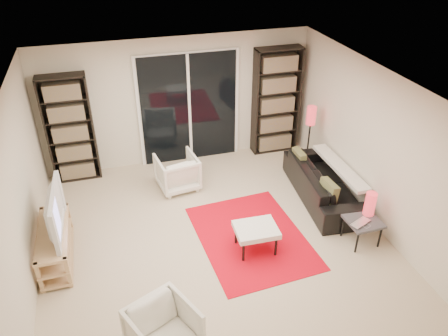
{
  "coord_description": "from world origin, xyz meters",
  "views": [
    {
      "loc": [
        -1.29,
        -4.98,
        4.34
      ],
      "look_at": [
        0.25,
        0.3,
        1.0
      ],
      "focal_mm": 35.0,
      "sensor_mm": 36.0,
      "label": 1
    }
  ],
  "objects_px": {
    "sofa": "(323,183)",
    "floor_lamp": "(310,123)",
    "bookshelf_right": "(276,101)",
    "side_table": "(363,222)",
    "armchair_back": "(177,172)",
    "bookshelf_left": "(70,129)",
    "armchair_front": "(164,332)",
    "tv_stand": "(55,244)",
    "ottoman": "(256,230)"
  },
  "relations": [
    {
      "from": "side_table",
      "to": "floor_lamp",
      "type": "bearing_deg",
      "value": 85.91
    },
    {
      "from": "armchair_back",
      "to": "side_table",
      "type": "bearing_deg",
      "value": 128.43
    },
    {
      "from": "bookshelf_left",
      "to": "bookshelf_right",
      "type": "relative_size",
      "value": 0.93
    },
    {
      "from": "bookshelf_left",
      "to": "sofa",
      "type": "relative_size",
      "value": 0.97
    },
    {
      "from": "bookshelf_left",
      "to": "tv_stand",
      "type": "bearing_deg",
      "value": -97.83
    },
    {
      "from": "sofa",
      "to": "armchair_front",
      "type": "xyz_separation_m",
      "value": [
        -3.1,
        -2.25,
        0.02
      ]
    },
    {
      "from": "side_table",
      "to": "armchair_back",
      "type": "bearing_deg",
      "value": 136.57
    },
    {
      "from": "ottoman",
      "to": "side_table",
      "type": "xyz_separation_m",
      "value": [
        1.56,
        -0.27,
        0.01
      ]
    },
    {
      "from": "tv_stand",
      "to": "side_table",
      "type": "xyz_separation_m",
      "value": [
        4.32,
        -0.87,
        0.09
      ]
    },
    {
      "from": "bookshelf_left",
      "to": "side_table",
      "type": "distance_m",
      "value": 5.08
    },
    {
      "from": "bookshelf_right",
      "to": "ottoman",
      "type": "xyz_separation_m",
      "value": [
        -1.39,
        -2.78,
        -0.7
      ]
    },
    {
      "from": "sofa",
      "to": "armchair_back",
      "type": "bearing_deg",
      "value": 72.1
    },
    {
      "from": "tv_stand",
      "to": "armchair_front",
      "type": "height_order",
      "value": "armchair_front"
    },
    {
      "from": "bookshelf_left",
      "to": "floor_lamp",
      "type": "height_order",
      "value": "bookshelf_left"
    },
    {
      "from": "bookshelf_right",
      "to": "floor_lamp",
      "type": "xyz_separation_m",
      "value": [
        0.33,
        -0.86,
        -0.11
      ]
    },
    {
      "from": "armchair_back",
      "to": "bookshelf_right",
      "type": "bearing_deg",
      "value": -166.69
    },
    {
      "from": "bookshelf_right",
      "to": "tv_stand",
      "type": "xyz_separation_m",
      "value": [
        -4.15,
        -2.19,
        -0.79
      ]
    },
    {
      "from": "sofa",
      "to": "floor_lamp",
      "type": "bearing_deg",
      "value": -4.03
    },
    {
      "from": "armchair_front",
      "to": "side_table",
      "type": "relative_size",
      "value": 1.39
    },
    {
      "from": "sofa",
      "to": "floor_lamp",
      "type": "xyz_separation_m",
      "value": [
        0.17,
        0.99,
        0.65
      ]
    },
    {
      "from": "bookshelf_right",
      "to": "armchair_back",
      "type": "height_order",
      "value": "bookshelf_right"
    },
    {
      "from": "sofa",
      "to": "ottoman",
      "type": "xyz_separation_m",
      "value": [
        -1.55,
        -0.93,
        0.05
      ]
    },
    {
      "from": "sofa",
      "to": "side_table",
      "type": "distance_m",
      "value": 1.2
    },
    {
      "from": "bookshelf_right",
      "to": "side_table",
      "type": "height_order",
      "value": "bookshelf_right"
    },
    {
      "from": "armchair_front",
      "to": "floor_lamp",
      "type": "relative_size",
      "value": 0.55
    },
    {
      "from": "bookshelf_left",
      "to": "side_table",
      "type": "xyz_separation_m",
      "value": [
        4.02,
        -3.05,
        -0.62
      ]
    },
    {
      "from": "bookshelf_right",
      "to": "floor_lamp",
      "type": "relative_size",
      "value": 1.67
    },
    {
      "from": "tv_stand",
      "to": "floor_lamp",
      "type": "relative_size",
      "value": 1.02
    },
    {
      "from": "tv_stand",
      "to": "sofa",
      "type": "distance_m",
      "value": 4.32
    },
    {
      "from": "armchair_back",
      "to": "sofa",
      "type": "bearing_deg",
      "value": 148.47
    },
    {
      "from": "sofa",
      "to": "armchair_front",
      "type": "bearing_deg",
      "value": 131.41
    },
    {
      "from": "armchair_front",
      "to": "side_table",
      "type": "height_order",
      "value": "armchair_front"
    },
    {
      "from": "bookshelf_right",
      "to": "armchair_front",
      "type": "distance_m",
      "value": 5.1
    },
    {
      "from": "armchair_back",
      "to": "side_table",
      "type": "distance_m",
      "value": 3.2
    },
    {
      "from": "armchair_front",
      "to": "floor_lamp",
      "type": "bearing_deg",
      "value": 20.49
    },
    {
      "from": "bookshelf_right",
      "to": "ottoman",
      "type": "bearing_deg",
      "value": -116.59
    },
    {
      "from": "ottoman",
      "to": "armchair_front",
      "type": "bearing_deg",
      "value": -139.63
    },
    {
      "from": "bookshelf_left",
      "to": "side_table",
      "type": "bearing_deg",
      "value": -37.21
    },
    {
      "from": "sofa",
      "to": "side_table",
      "type": "xyz_separation_m",
      "value": [
        0.01,
        -1.2,
        0.06
      ]
    },
    {
      "from": "bookshelf_right",
      "to": "ottoman",
      "type": "height_order",
      "value": "bookshelf_right"
    },
    {
      "from": "ottoman",
      "to": "side_table",
      "type": "distance_m",
      "value": 1.58
    },
    {
      "from": "bookshelf_left",
      "to": "armchair_front",
      "type": "relative_size",
      "value": 2.83
    },
    {
      "from": "bookshelf_left",
      "to": "floor_lamp",
      "type": "relative_size",
      "value": 1.55
    },
    {
      "from": "armchair_front",
      "to": "floor_lamp",
      "type": "height_order",
      "value": "floor_lamp"
    },
    {
      "from": "armchair_back",
      "to": "armchair_front",
      "type": "bearing_deg",
      "value": 68.31
    },
    {
      "from": "tv_stand",
      "to": "side_table",
      "type": "bearing_deg",
      "value": -11.33
    },
    {
      "from": "floor_lamp",
      "to": "side_table",
      "type": "bearing_deg",
      "value": -94.09
    },
    {
      "from": "bookshelf_left",
      "to": "tv_stand",
      "type": "height_order",
      "value": "bookshelf_left"
    },
    {
      "from": "ottoman",
      "to": "floor_lamp",
      "type": "relative_size",
      "value": 0.49
    },
    {
      "from": "armchair_front",
      "to": "side_table",
      "type": "distance_m",
      "value": 3.28
    }
  ]
}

